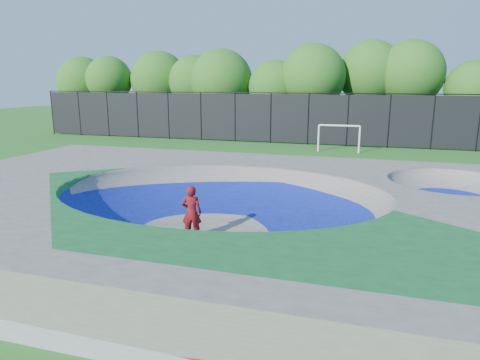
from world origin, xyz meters
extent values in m
plane|color=#1E5F1A|center=(0.00, 0.00, 0.00)|extent=(120.00, 120.00, 0.00)
cube|color=gray|center=(0.00, 0.00, 0.75)|extent=(22.00, 14.00, 1.50)
imported|color=red|center=(-0.64, -0.83, 0.87)|extent=(0.71, 0.54, 1.74)
cube|color=black|center=(-0.64, -0.83, 0.03)|extent=(0.81, 0.40, 0.05)
cylinder|color=white|center=(1.19, 17.91, 0.94)|extent=(0.12, 0.12, 1.87)
cylinder|color=white|center=(4.00, 17.91, 0.94)|extent=(0.12, 0.12, 1.87)
cylinder|color=white|center=(2.59, 17.91, 1.87)|extent=(2.81, 0.12, 0.12)
cylinder|color=black|center=(-24.00, 21.00, 2.00)|extent=(0.09, 0.09, 4.00)
cylinder|color=black|center=(-21.00, 21.00, 2.00)|extent=(0.09, 0.09, 4.00)
cylinder|color=black|center=(-18.00, 21.00, 2.00)|extent=(0.09, 0.09, 4.00)
cylinder|color=black|center=(-15.00, 21.00, 2.00)|extent=(0.09, 0.09, 4.00)
cylinder|color=black|center=(-12.00, 21.00, 2.00)|extent=(0.09, 0.09, 4.00)
cylinder|color=black|center=(-9.00, 21.00, 2.00)|extent=(0.09, 0.09, 4.00)
cylinder|color=black|center=(-6.00, 21.00, 2.00)|extent=(0.09, 0.09, 4.00)
cylinder|color=black|center=(-3.00, 21.00, 2.00)|extent=(0.09, 0.09, 4.00)
cylinder|color=black|center=(0.00, 21.00, 2.00)|extent=(0.09, 0.09, 4.00)
cylinder|color=black|center=(3.00, 21.00, 2.00)|extent=(0.09, 0.09, 4.00)
cylinder|color=black|center=(6.00, 21.00, 2.00)|extent=(0.09, 0.09, 4.00)
cylinder|color=black|center=(9.00, 21.00, 2.00)|extent=(0.09, 0.09, 4.00)
cylinder|color=black|center=(12.00, 21.00, 2.00)|extent=(0.09, 0.09, 4.00)
cube|color=black|center=(0.00, 21.00, 2.00)|extent=(48.00, 0.03, 3.80)
cylinder|color=black|center=(0.00, 21.00, 4.00)|extent=(48.00, 0.08, 0.08)
cylinder|color=#4D3926|center=(-24.28, 26.32, 1.41)|extent=(0.44, 0.44, 2.82)
sphere|color=#286219|center=(-24.28, 26.32, 4.77)|extent=(5.21, 5.21, 5.21)
cylinder|color=#4D3926|center=(-20.69, 25.65, 1.68)|extent=(0.44, 0.44, 3.37)
sphere|color=#286219|center=(-20.69, 25.65, 5.07)|extent=(4.56, 4.56, 4.56)
cylinder|color=#4D3926|center=(-15.64, 26.62, 1.48)|extent=(0.44, 0.44, 2.96)
sphere|color=#286219|center=(-15.64, 26.62, 5.04)|extent=(5.55, 5.55, 5.55)
cylinder|color=#4D3926|center=(-11.50, 25.80, 1.52)|extent=(0.44, 0.44, 3.04)
sphere|color=#286219|center=(-11.50, 25.80, 4.88)|extent=(4.90, 4.90, 4.90)
cylinder|color=#4D3926|center=(-8.69, 25.32, 1.37)|extent=(0.44, 0.44, 2.75)
sphere|color=#286219|center=(-8.69, 25.32, 4.91)|extent=(5.77, 5.77, 5.77)
cylinder|color=#4D3926|center=(-3.57, 25.09, 1.33)|extent=(0.44, 0.44, 2.66)
sphere|color=#286219|center=(-3.57, 25.09, 4.41)|extent=(4.67, 4.67, 4.67)
cylinder|color=#4D3926|center=(-0.25, 24.85, 1.61)|extent=(0.44, 0.44, 3.21)
sphere|color=#286219|center=(-0.25, 24.85, 5.28)|extent=(5.52, 5.52, 5.52)
cylinder|color=#4D3926|center=(4.42, 27.15, 1.77)|extent=(0.44, 0.44, 3.53)
sphere|color=#286219|center=(4.42, 27.15, 5.62)|extent=(5.56, 5.56, 5.56)
cylinder|color=#4D3926|center=(7.64, 26.48, 1.74)|extent=(0.44, 0.44, 3.47)
sphere|color=#286219|center=(7.64, 26.48, 5.53)|extent=(5.47, 5.47, 5.47)
cylinder|color=#4D3926|center=(12.31, 25.69, 1.36)|extent=(0.44, 0.44, 2.73)
sphere|color=#286219|center=(12.31, 25.69, 4.36)|extent=(4.35, 4.35, 4.35)
camera|label=1|loc=(4.52, -12.74, 4.91)|focal=32.00mm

